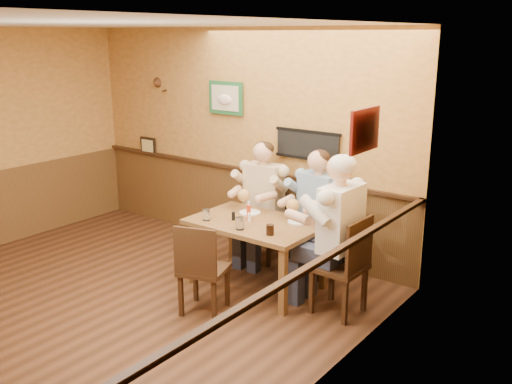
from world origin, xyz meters
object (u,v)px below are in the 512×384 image
diner_blue_polo (318,219)px  pepper_shaker (233,216)px  chair_right_end (339,265)px  chair_near_side (204,267)px  chair_back_right (317,236)px  water_glass_left (206,215)px  diner_tan_shirt (264,208)px  diner_white_elder (340,244)px  water_glass_mid (240,223)px  dining_table (255,229)px  cola_tumbler (270,230)px  chair_back_left (264,223)px  salt_shaker (249,217)px  hot_sauce_bottle (249,211)px

diner_blue_polo → pepper_shaker: diner_blue_polo is taller
chair_right_end → chair_near_side: 1.34m
chair_back_right → water_glass_left: (-0.82, -0.99, 0.35)m
diner_tan_shirt → diner_white_elder: (1.43, -0.69, 0.06)m
chair_right_end → diner_blue_polo: bearing=-134.4°
diner_white_elder → water_glass_mid: 1.06m
dining_table → cola_tumbler: size_ratio=13.08×
chair_back_left → chair_back_right: bearing=-3.8°
chair_back_left → chair_near_side: size_ratio=0.99×
dining_table → water_glass_mid: bearing=-84.1°
water_glass_left → diner_blue_polo: bearing=50.4°
chair_right_end → salt_shaker: (-1.10, -0.03, 0.29)m
chair_near_side → hot_sauce_bottle: (-0.05, 0.80, 0.37)m
dining_table → cola_tumbler: bearing=-33.4°
chair_back_left → diner_white_elder: 1.60m
diner_white_elder → pepper_shaker: 1.27m
chair_near_side → chair_back_right: bearing=-124.1°
pepper_shaker → water_glass_mid: bearing=-38.9°
chair_near_side → pepper_shaker: bearing=-94.3°
water_glass_left → water_glass_mid: (0.48, -0.02, 0.01)m
water_glass_left → cola_tumbler: bearing=2.7°
chair_right_end → water_glass_left: 1.55m
chair_back_right → diner_blue_polo: 0.20m
diner_white_elder → water_glass_left: (-1.49, -0.28, 0.08)m
cola_tumbler → chair_back_right: bearing=90.3°
dining_table → cola_tumbler: 0.48m
water_glass_mid → cola_tumbler: 0.35m
chair_back_left → chair_back_right: size_ratio=1.01×
dining_table → diner_tan_shirt: diner_tan_shirt is taller
diner_tan_shirt → cola_tumbler: size_ratio=12.47×
chair_right_end → water_glass_left: (-1.49, -0.28, 0.30)m
water_glass_mid → salt_shaker: 0.28m
chair_near_side → diner_tan_shirt: (-0.34, 1.47, 0.19)m
water_glass_left → salt_shaker: (0.40, 0.25, -0.01)m
dining_table → diner_tan_shirt: 0.78m
dining_table → diner_blue_polo: (0.37, 0.70, 0.00)m
chair_back_right → hot_sauce_bottle: bearing=-116.3°
diner_blue_polo → hot_sauce_bottle: diner_blue_polo is taller
chair_back_right → diner_tan_shirt: (-0.75, -0.02, 0.20)m
diner_white_elder → pepper_shaker: diner_white_elder is taller
chair_back_right → chair_near_side: (-0.42, -1.49, 0.01)m
chair_right_end → diner_tan_shirt: (-1.43, 0.69, 0.16)m
chair_right_end → diner_tan_shirt: bearing=-113.7°
chair_near_side → diner_tan_shirt: diner_tan_shirt is taller
diner_tan_shirt → hot_sauce_bottle: diner_tan_shirt is taller
chair_right_end → hot_sauce_bottle: (-1.14, 0.01, 0.33)m
chair_back_left → pepper_shaker: 0.87m
chair_back_right → water_glass_mid: size_ratio=6.99×
dining_table → chair_near_side: 0.81m
diner_white_elder → salt_shaker: bearing=-86.4°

